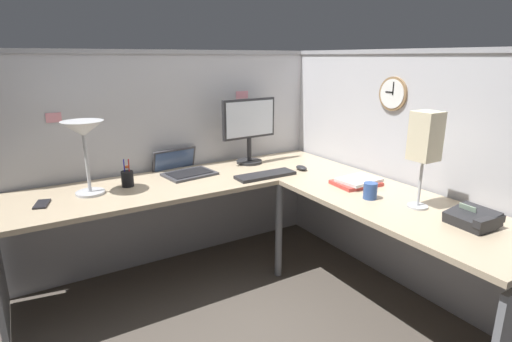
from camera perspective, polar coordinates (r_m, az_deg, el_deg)
The scene contains 18 objects.
ground_plane at distance 2.84m, azimuth 2.26°, elevation -16.73°, with size 6.80×6.80×0.00m, color #4C443D.
cubicle_wall_back at distance 3.10m, azimuth -12.21°, elevation 1.79°, with size 2.57×0.12×1.58m.
cubicle_wall_right at distance 2.89m, azimuth 20.00°, elevation 0.14°, with size 0.12×2.37×1.58m.
desk at distance 2.44m, azimuth 0.18°, elevation -5.69°, with size 2.35×2.15×0.73m.
monitor at distance 3.08m, azimuth -0.97°, elevation 6.42°, with size 0.46×0.20×0.50m.
laptop at distance 2.93m, azimuth -10.36°, elevation 0.29°, with size 0.39×0.42×0.22m.
keyboard at distance 2.78m, azimuth 1.36°, elevation -0.58°, with size 0.43×0.14×0.02m, color #232326.
computer_mouse at distance 2.96m, azimuth 6.47°, elevation 0.45°, with size 0.06×0.10×0.03m, color #232326.
desk_lamp_dome at distance 2.55m, azimuth -23.30°, elevation 4.73°, with size 0.24×0.24×0.44m.
pen_cup at distance 2.69m, azimuth -17.79°, elevation -1.01°, with size 0.08×0.08×0.18m.
cell_phone at distance 2.56m, azimuth -28.13°, elevation -4.16°, with size 0.07×0.14×0.01m, color black.
office_phone at distance 2.25m, azimuth 28.51°, elevation -6.00°, with size 0.20×0.22×0.11m.
book_stack at distance 2.68m, azimuth 14.17°, elevation -1.49°, with size 0.30×0.23×0.04m.
desk_lamp_paper at distance 2.30m, azimuth 22.91°, elevation 4.19°, with size 0.13×0.13×0.53m.
coffee_mug at distance 2.44m, azimuth 15.92°, elevation -2.72°, with size 0.08×0.08×0.10m, color #2D4C8C.
wall_clock at distance 2.82m, azimuth 18.94°, elevation 10.34°, with size 0.04×0.22×0.22m.
pinned_note_leftmost at distance 2.83m, azimuth -26.80°, elevation 6.78°, with size 0.09×0.00×0.06m, color pink.
pinned_note_middle at distance 3.23m, azimuth -1.99°, elevation 10.51°, with size 0.11×0.00×0.09m, color pink.
Camera 1 is at (-1.33, -1.99, 1.53)m, focal length 28.16 mm.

